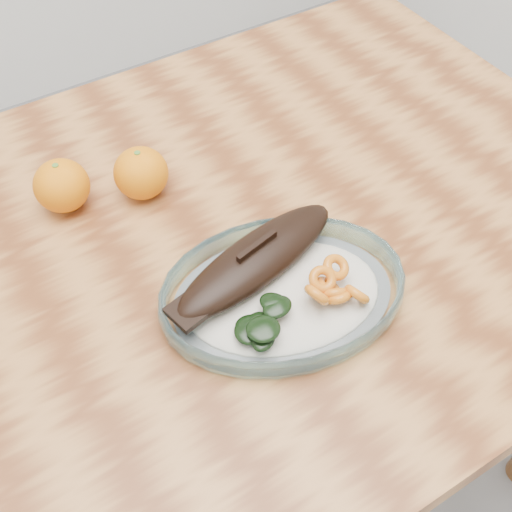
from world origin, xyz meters
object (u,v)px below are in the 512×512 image
orange_left (62,186)px  plated_meal (281,289)px  orange_right (141,173)px  dining_table (209,290)px

orange_left → plated_meal: bearing=-60.4°
plated_meal → orange_right: plated_meal is taller
orange_left → dining_table: bearing=-51.5°
plated_meal → orange_left: size_ratio=8.83×
orange_right → plated_meal: bearing=-76.1°
plated_meal → orange_right: 0.26m
dining_table → orange_right: orange_right is taller
plated_meal → orange_right: (-0.06, 0.25, 0.02)m
orange_left → orange_right: 0.10m
dining_table → orange_right: 0.18m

